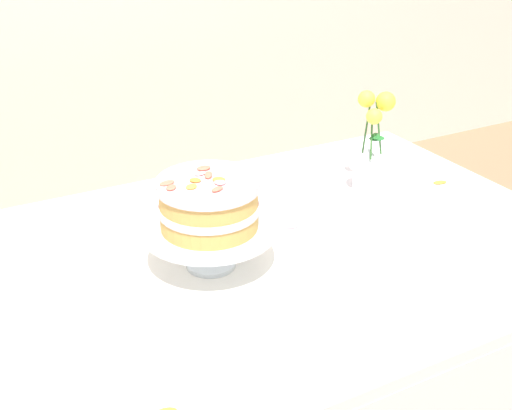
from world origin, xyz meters
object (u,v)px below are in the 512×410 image
(dining_table, at_px, (289,281))
(cake_stand, at_px, (210,234))
(layer_cake, at_px, (209,203))
(flower_vase, at_px, (370,150))

(dining_table, relative_size, cake_stand, 4.83)
(dining_table, distance_m, layer_cake, 0.32)
(cake_stand, height_order, layer_cake, layer_cake)
(layer_cake, bearing_deg, cake_stand, -1.26)
(cake_stand, xyz_separation_m, layer_cake, (-0.00, 0.00, 0.07))
(layer_cake, distance_m, flower_vase, 0.59)
(dining_table, xyz_separation_m, flower_vase, (0.36, 0.18, 0.21))
(cake_stand, bearing_deg, dining_table, -3.06)
(flower_vase, bearing_deg, dining_table, -152.76)
(cake_stand, height_order, flower_vase, flower_vase)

